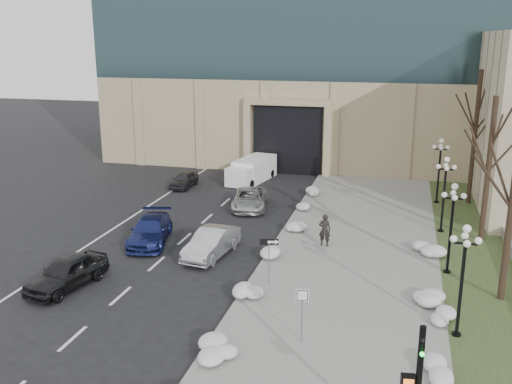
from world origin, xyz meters
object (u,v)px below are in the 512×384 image
car_e (184,180)px  pedestrian (325,230)px  car_d (250,199)px  car_a (67,272)px  lamppost_a (463,266)px  keep_sign (302,304)px  lamppost_c (445,184)px  car_c (150,230)px  lamppost_d (440,162)px  box_truck (252,171)px  lamppost_b (452,216)px  car_b (211,243)px  one_way_sign (272,248)px

car_e → pedestrian: size_ratio=1.92×
car_d → car_a: bearing=-119.1°
lamppost_a → keep_sign: bearing=-160.6°
car_d → lamppost_c: bearing=-19.6°
car_c → lamppost_a: size_ratio=1.07×
car_c → pedestrian: bearing=-4.2°
car_a → car_e: (-1.61, 19.04, -0.15)m
keep_sign → lamppost_d: 22.41m
car_c → box_truck: size_ratio=0.83×
car_c → lamppost_d: lamppost_d is taller
lamppost_d → lamppost_b: bearing=-90.0°
car_a → lamppost_a: size_ratio=0.94×
keep_sign → box_truck: bearing=96.2°
car_a → lamppost_a: 17.85m
car_b → lamppost_b: size_ratio=0.95×
car_c → lamppost_a: bearing=-37.0°
car_b → box_truck: (-2.25, 16.72, 0.15)m
car_a → car_b: (5.35, 5.61, -0.02)m
car_a → car_e: 19.11m
car_b → lamppost_d: bearing=55.3°
car_a → car_d: car_a is taller
box_truck → lamppost_d: bearing=-1.5°
lamppost_b → car_d: bearing=146.1°
car_b → car_e: size_ratio=1.27×
car_d → lamppost_d: bearing=8.8°
car_a → lamppost_c: bearing=47.1°
one_way_sign → lamppost_d: lamppost_d is taller
box_truck → car_e: bearing=-134.6°
car_b → car_e: bearing=124.8°
pedestrian → one_way_sign: one_way_sign is taller
one_way_sign → lamppost_a: (8.21, -2.74, 1.04)m
one_way_sign → lamppost_d: size_ratio=0.52×
car_c → lamppost_c: bearing=6.0°
car_c → lamppost_a: lamppost_a is taller
lamppost_a → lamppost_b: 6.50m
lamppost_a → car_b: bearing=154.7°
car_d → lamppost_c: (12.71, -2.04, 2.40)m
car_b → box_truck: size_ratio=0.74×
lamppost_d → car_e: bearing=-179.3°
car_e → lamppost_d: lamppost_d is taller
car_e → lamppost_a: size_ratio=0.75×
car_e → keep_sign: (13.40, -21.35, 1.10)m
car_a → lamppost_d: bearing=58.7°
box_truck → keep_sign: size_ratio=2.62×
car_e → car_a: bearing=-85.4°
lamppost_b → car_a: bearing=-160.5°
keep_sign → lamppost_b: 10.50m
lamppost_b → car_c: bearing=178.5°
lamppost_a → lamppost_d: (0.00, 19.50, 0.00)m
car_c → pedestrian: size_ratio=2.72×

